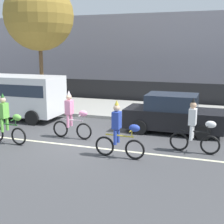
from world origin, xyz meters
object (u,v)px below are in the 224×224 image
parade_cyclist_pink (72,118)px  parked_van_white (15,93)px  parade_cyclist_cobalt (120,133)px  parade_cyclist_lime (7,122)px  parked_car_black (173,114)px  parade_cyclist_zebra (195,129)px

parade_cyclist_pink → parked_van_white: bearing=151.7°
parade_cyclist_pink → parade_cyclist_cobalt: same height
parade_cyclist_lime → parked_van_white: 4.48m
parked_van_white → parked_car_black: 8.04m
parade_cyclist_lime → parade_cyclist_pink: size_ratio=1.00×
parked_car_black → parade_cyclist_zebra: bearing=-65.8°
parade_cyclist_pink → parade_cyclist_zebra: bearing=-2.3°
parade_cyclist_pink → parked_van_white: (-4.37, 2.36, 0.44)m
parade_cyclist_cobalt → parked_car_black: parade_cyclist_cobalt is taller
parade_cyclist_pink → parade_cyclist_cobalt: bearing=-31.5°
parade_cyclist_lime → parade_cyclist_cobalt: size_ratio=1.00×
parade_cyclist_zebra → parade_cyclist_pink: bearing=177.7°
parade_cyclist_lime → parked_car_black: 6.76m
parade_cyclist_pink → parked_car_black: 4.30m
parade_cyclist_zebra → parked_car_black: (-1.11, 2.47, -0.06)m
parade_cyclist_lime → parked_van_white: size_ratio=0.38×
parked_van_white → parked_car_black: (8.02, -0.08, -0.50)m
parade_cyclist_pink → parked_van_white: parked_van_white is taller
parade_cyclist_cobalt → parked_van_white: parked_van_white is taller
parade_cyclist_cobalt → parked_van_white: size_ratio=0.38×
parade_cyclist_lime → parked_car_black: parade_cyclist_lime is taller
parade_cyclist_pink → parade_cyclist_lime: bearing=-144.5°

